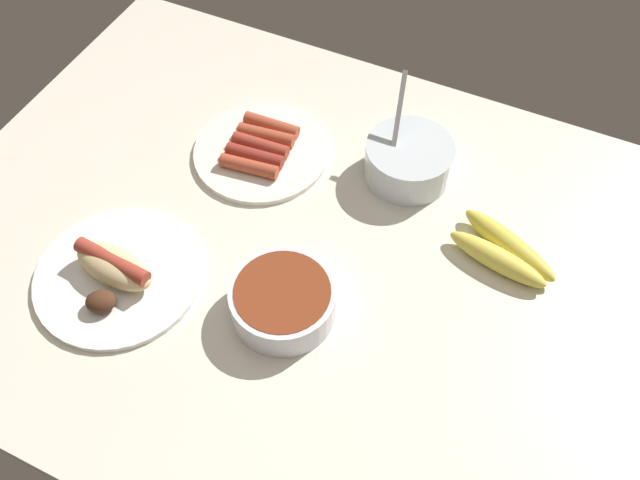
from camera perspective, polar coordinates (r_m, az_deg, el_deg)
ground_plane at (r=108.83cm, az=-1.43°, el=-1.18°), size 120.00×90.00×3.00cm
bowl_chili at (r=99.08cm, az=-3.08°, el=-4.99°), size 15.37×15.37×5.55cm
plate_sausages at (r=119.96cm, az=-4.90°, el=7.44°), size 23.26×23.26×3.31cm
banana_bunch at (r=108.73cm, az=14.90°, el=-0.91°), size 17.88×11.83×3.69cm
plate_hotdog_assembled at (r=107.42cm, az=-16.49°, el=-2.62°), size 25.25×25.25×5.61cm
bowl_coleslaw at (r=115.55cm, az=7.35°, el=6.65°), size 14.63×14.66×15.58cm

